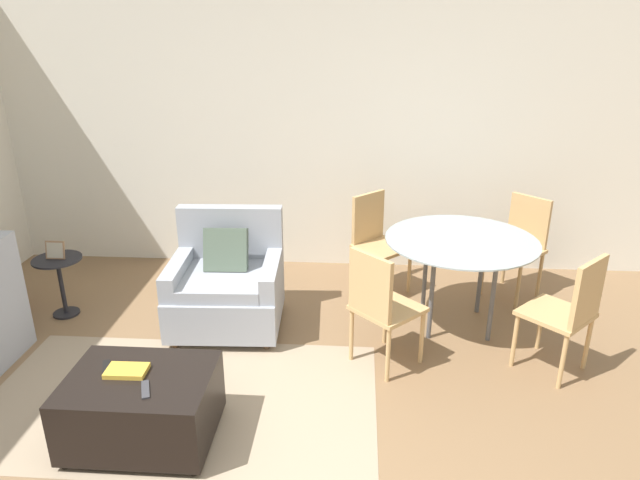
# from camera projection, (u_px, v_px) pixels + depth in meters

# --- Properties ---
(wall_back) EXTENTS (12.00, 0.06, 2.75)m
(wall_back) POSITION_uv_depth(u_px,v_px,m) (298.00, 129.00, 5.45)
(wall_back) COLOR silver
(wall_back) RESTS_ON ground_plane
(area_rug) EXTENTS (2.58, 1.47, 0.01)m
(area_rug) POSITION_uv_depth(u_px,v_px,m) (181.00, 399.00, 3.78)
(area_rug) COLOR gray
(area_rug) RESTS_ON ground_plane
(armchair) EXTENTS (0.90, 0.84, 0.92)m
(armchair) POSITION_uv_depth(u_px,v_px,m) (227.00, 285.00, 4.60)
(armchair) COLOR #999EA8
(armchair) RESTS_ON ground_plane
(ottoman) EXTENTS (0.84, 0.63, 0.44)m
(ottoman) POSITION_uv_depth(u_px,v_px,m) (142.00, 405.00, 3.35)
(ottoman) COLOR black
(ottoman) RESTS_ON ground_plane
(book_stack) EXTENTS (0.24, 0.15, 0.03)m
(book_stack) POSITION_uv_depth(u_px,v_px,m) (127.00, 371.00, 3.31)
(book_stack) COLOR gold
(book_stack) RESTS_ON ottoman
(tv_remote_primary) EXTENTS (0.10, 0.17, 0.01)m
(tv_remote_primary) POSITION_uv_depth(u_px,v_px,m) (145.00, 389.00, 3.16)
(tv_remote_primary) COLOR #333338
(tv_remote_primary) RESTS_ON ottoman
(tv_remote_secondary) EXTENTS (0.10, 0.15, 0.01)m
(tv_remote_secondary) POSITION_uv_depth(u_px,v_px,m) (106.00, 367.00, 3.36)
(tv_remote_secondary) COLOR black
(tv_remote_secondary) RESTS_ON ottoman
(side_table) EXTENTS (0.39, 0.39, 0.52)m
(side_table) POSITION_uv_depth(u_px,v_px,m) (60.00, 275.00, 4.75)
(side_table) COLOR black
(side_table) RESTS_ON ground_plane
(picture_frame) EXTENTS (0.16, 0.06, 0.15)m
(picture_frame) POSITION_uv_depth(u_px,v_px,m) (55.00, 250.00, 4.67)
(picture_frame) COLOR #8C6647
(picture_frame) RESTS_ON side_table
(dining_table) EXTENTS (1.19, 1.19, 0.75)m
(dining_table) POSITION_uv_depth(u_px,v_px,m) (461.00, 248.00, 4.47)
(dining_table) COLOR #99A8AD
(dining_table) RESTS_ON ground_plane
(dining_chair_near_left) EXTENTS (0.59, 0.59, 0.90)m
(dining_chair_near_left) POSITION_uv_depth(u_px,v_px,m) (380.00, 302.00, 3.97)
(dining_chair_near_left) COLOR tan
(dining_chair_near_left) RESTS_ON ground_plane
(dining_chair_near_right) EXTENTS (0.59, 0.59, 0.90)m
(dining_chair_near_right) POSITION_uv_depth(u_px,v_px,m) (570.00, 308.00, 3.89)
(dining_chair_near_right) COLOR tan
(dining_chair_near_right) RESTS_ON ground_plane
(dining_chair_far_left) EXTENTS (0.59, 0.59, 0.90)m
(dining_chair_far_left) POSITION_uv_depth(u_px,v_px,m) (376.00, 236.00, 5.18)
(dining_chair_far_left) COLOR tan
(dining_chair_far_left) RESTS_ON ground_plane
(dining_chair_far_right) EXTENTS (0.59, 0.59, 0.90)m
(dining_chair_far_right) POSITION_uv_depth(u_px,v_px,m) (521.00, 240.00, 5.09)
(dining_chair_far_right) COLOR tan
(dining_chair_far_right) RESTS_ON ground_plane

